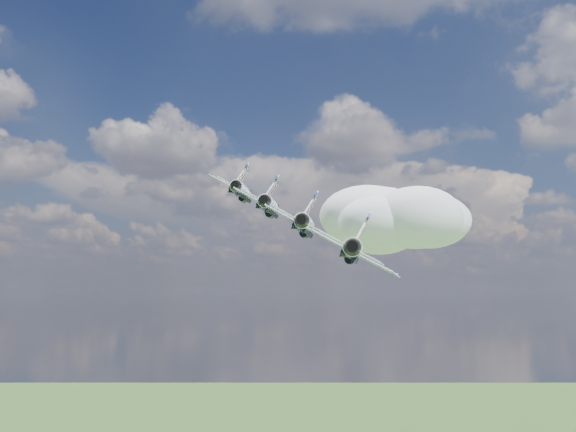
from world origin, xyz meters
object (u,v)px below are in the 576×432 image
(jet_0, at_px, (244,192))
(jet_1, at_px, (272,207))
(jet_2, at_px, (307,226))
(jet_3, at_px, (353,251))

(jet_0, bearing_deg, jet_1, -59.88)
(jet_2, xyz_separation_m, jet_3, (7.10, -7.83, -3.43))
(jet_0, relative_size, jet_2, 1.00)
(jet_0, relative_size, jet_1, 1.00)
(jet_0, height_order, jet_1, jet_0)
(jet_1, bearing_deg, jet_2, -59.88)
(jet_0, height_order, jet_3, jet_0)
(jet_1, distance_m, jet_2, 11.11)
(jet_0, xyz_separation_m, jet_1, (7.10, -7.83, -3.43))
(jet_3, bearing_deg, jet_1, 120.12)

